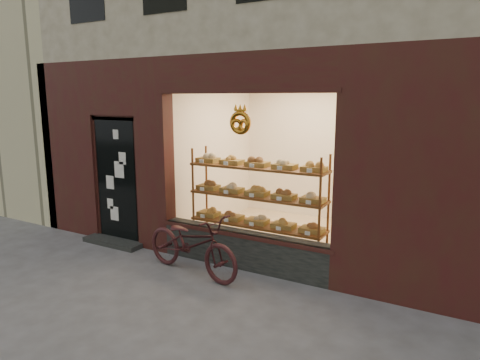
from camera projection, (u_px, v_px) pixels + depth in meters
The scene contains 4 objects.
ground at pixel (117, 323), 4.80m from camera, with size 90.00×90.00×0.00m, color #4B4B4B.
neighbor_left at pixel (15, 32), 13.30m from camera, with size 12.00×7.00×9.00m, color beige.
display_shelf at pixel (257, 204), 6.59m from camera, with size 2.20×0.45×1.70m.
bicycle at pixel (192, 244), 6.08m from camera, with size 0.60×1.71×0.90m, color #371619.
Camera 1 is at (3.38, -3.15, 2.49)m, focal length 32.00 mm.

